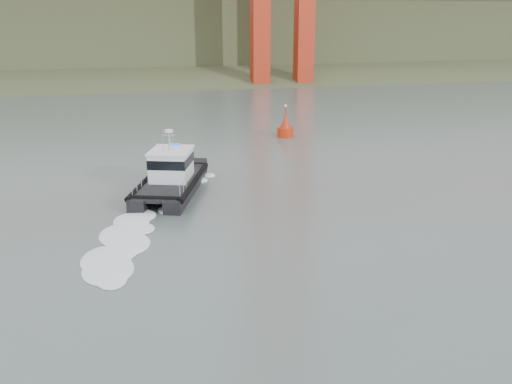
{
  "coord_description": "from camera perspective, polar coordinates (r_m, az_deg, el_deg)",
  "views": [
    {
      "loc": [
        -6.23,
        -24.21,
        12.85
      ],
      "look_at": [
        1.3,
        7.57,
        2.4
      ],
      "focal_mm": 40.0,
      "sensor_mm": 36.0,
      "label": 1
    }
  ],
  "objects": [
    {
      "name": "ground",
      "position": [
        28.11,
        0.99,
        -9.47
      ],
      "size": [
        400.0,
        400.0,
        0.0
      ],
      "primitive_type": "plane",
      "color": "#485652",
      "rests_on": "ground"
    },
    {
      "name": "patrol_boat",
      "position": [
        42.39,
        -8.52,
        1.59
      ],
      "size": [
        6.58,
        10.55,
        4.81
      ],
      "rotation": [
        0.0,
        0.0,
        -0.32
      ],
      "color": "black",
      "rests_on": "ground"
    },
    {
      "name": "nav_buoy",
      "position": [
        60.78,
        2.94,
        6.43
      ],
      "size": [
        1.75,
        1.75,
        3.64
      ],
      "color": "#B6270C",
      "rests_on": "ground"
    },
    {
      "name": "headlands",
      "position": [
        149.95,
        -11.34,
        15.19
      ],
      "size": [
        500.0,
        105.36,
        27.12
      ],
      "color": "#344125",
      "rests_on": "ground"
    }
  ]
}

